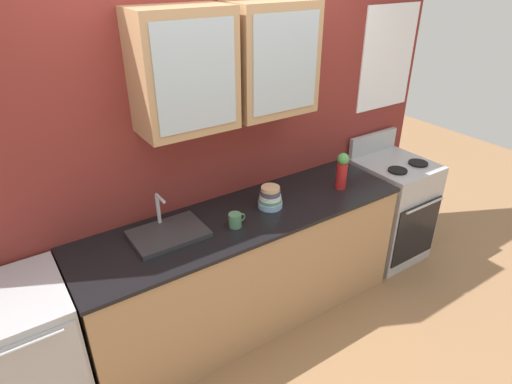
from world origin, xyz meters
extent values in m
plane|color=#936B47|center=(0.00, 0.00, 0.00)|extent=(10.00, 10.00, 0.00)
cube|color=maroon|center=(0.00, 0.38, 1.28)|extent=(3.94, 0.10, 2.56)
cube|color=#A87F56|center=(-0.30, 0.17, 1.89)|extent=(0.57, 0.33, 0.69)
cube|color=#9EADB7|center=(-0.30, 0.00, 1.89)|extent=(0.48, 0.01, 0.59)
cube|color=#A87F56|center=(0.30, 0.17, 1.89)|extent=(0.57, 0.33, 0.69)
cube|color=#9EADB7|center=(0.30, 0.00, 1.89)|extent=(0.48, 0.01, 0.59)
cube|color=white|center=(1.62, 0.32, 1.73)|extent=(0.60, 0.01, 0.84)
cube|color=#A87F56|center=(0.00, 0.00, 0.45)|extent=(2.34, 0.64, 0.89)
cube|color=black|center=(0.00, 0.00, 0.90)|extent=(2.37, 0.66, 0.03)
cube|color=#ADAFB5|center=(1.53, 0.00, 0.46)|extent=(0.58, 0.61, 0.92)
cube|color=black|center=(1.53, -0.31, 0.39)|extent=(0.53, 0.01, 0.55)
cylinder|color=#ADAFB5|center=(1.53, -0.34, 0.66)|extent=(0.46, 0.02, 0.02)
cube|color=#ADAFB5|center=(1.53, 0.29, 1.01)|extent=(0.55, 0.04, 0.18)
cylinder|color=black|center=(1.40, -0.12, 0.93)|extent=(0.16, 0.16, 0.02)
cylinder|color=black|center=(1.66, -0.12, 0.93)|extent=(0.16, 0.16, 0.02)
cube|color=#2D2D30|center=(-0.54, 0.06, 0.93)|extent=(0.46, 0.33, 0.03)
cylinder|color=#ADAFB5|center=(-0.54, 0.19, 1.05)|extent=(0.02, 0.02, 0.21)
cylinder|color=#ADAFB5|center=(-0.54, 0.13, 1.15)|extent=(0.02, 0.12, 0.02)
cylinder|color=#8CB7E0|center=(0.20, 0.00, 0.94)|extent=(0.17, 0.17, 0.04)
cylinder|color=#669972|center=(0.20, 0.00, 0.97)|extent=(0.16, 0.16, 0.04)
cylinder|color=white|center=(0.20, 0.00, 0.99)|extent=(0.15, 0.15, 0.04)
cylinder|color=#4C4C54|center=(0.20, 0.00, 1.03)|extent=(0.14, 0.14, 0.05)
cylinder|color=#E0AD7F|center=(0.20, 0.00, 1.06)|extent=(0.13, 0.13, 0.04)
cylinder|color=#B21E1E|center=(0.81, -0.07, 1.02)|extent=(0.08, 0.08, 0.21)
sphere|color=#4C994C|center=(0.81, -0.07, 1.16)|extent=(0.09, 0.09, 0.09)
cylinder|color=#4C7F59|center=(-0.14, -0.08, 0.96)|extent=(0.08, 0.08, 0.09)
torus|color=#4C7F59|center=(-0.09, -0.08, 0.97)|extent=(0.06, 0.01, 0.06)
cube|color=#ADAFB5|center=(-1.50, 0.00, 0.46)|extent=(0.60, 0.61, 0.92)
cylinder|color=#ADAFB5|center=(-1.50, -0.33, 0.86)|extent=(0.45, 0.02, 0.02)
camera|label=1|loc=(-1.36, -2.15, 2.46)|focal=30.60mm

